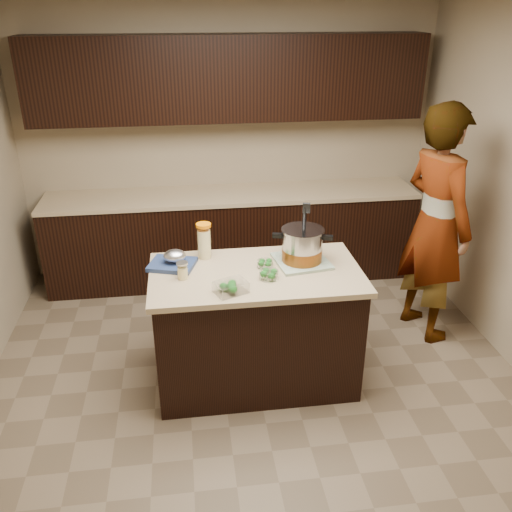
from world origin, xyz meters
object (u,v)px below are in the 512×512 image
at_px(island, 256,327).
at_px(stock_pot, 302,247).
at_px(lemonade_pitcher, 204,242).
at_px(person, 436,225).

bearing_deg(island, stock_pot, 16.48).
bearing_deg(stock_pot, lemonade_pitcher, 179.34).
bearing_deg(island, person, 17.98).
distance_m(island, stock_pot, 0.67).
bearing_deg(island, lemonade_pitcher, 140.24).
relative_size(stock_pot, lemonade_pitcher, 1.65).
distance_m(stock_pot, lemonade_pitcher, 0.70).
xyz_separation_m(island, lemonade_pitcher, (-0.34, 0.28, 0.57)).
relative_size(island, stock_pot, 3.42).
height_order(island, person, person).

